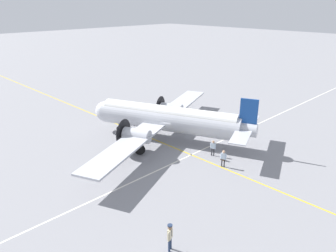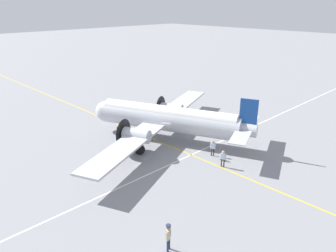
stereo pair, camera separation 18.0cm
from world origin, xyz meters
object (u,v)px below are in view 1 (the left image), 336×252
airliner_main (165,118)px  crew_foreground (170,234)px  passenger_boarding (213,146)px  ramp_agent (223,157)px  suitcase_near_door (223,158)px

airliner_main → crew_foreground: 17.64m
crew_foreground → passenger_boarding: crew_foreground is taller
passenger_boarding → crew_foreground: bearing=94.7°
airliner_main → ramp_agent: size_ratio=15.66×
passenger_boarding → suitcase_near_door: bearing=151.6°
airliner_main → crew_foreground: bearing=114.0°
passenger_boarding → ramp_agent: ramp_agent is taller
crew_foreground → ramp_agent: crew_foreground is taller
ramp_agent → suitcase_near_door: 1.55m
ramp_agent → passenger_boarding: bearing=-53.2°
passenger_boarding → suitcase_near_door: passenger_boarding is taller
airliner_main → suitcase_near_door: (7.76, 0.34, -2.25)m
passenger_boarding → ramp_agent: 2.46m
crew_foreground → passenger_boarding: bearing=-176.8°
airliner_main → passenger_boarding: 6.59m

